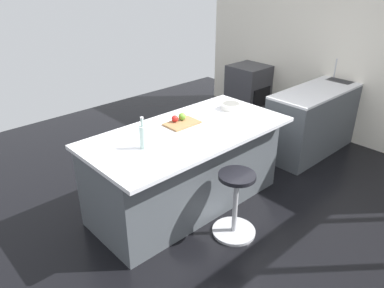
{
  "coord_description": "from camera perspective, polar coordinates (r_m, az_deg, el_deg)",
  "views": [
    {
      "loc": [
        2.46,
        2.42,
        2.48
      ],
      "look_at": [
        0.12,
        -0.12,
        0.78
      ],
      "focal_mm": 34.73,
      "sensor_mm": 36.0,
      "label": 1
    }
  ],
  "objects": [
    {
      "name": "oven_range",
      "position": [
        6.64,
        8.61,
        8.09
      ],
      "size": [
        0.6,
        0.61,
        0.89
      ],
      "color": "#38383D",
      "rests_on": "ground_plane"
    },
    {
      "name": "fruit_bowl",
      "position": [
        4.4,
        6.01,
        5.85
      ],
      "size": [
        0.24,
        0.24,
        0.07
      ],
      "color": "silver",
      "rests_on": "kitchen_island"
    },
    {
      "name": "kitchen_island",
      "position": [
        4.06,
        -0.93,
        -3.58
      ],
      "size": [
        2.18,
        1.08,
        0.92
      ],
      "color": "#4C5156",
      "rests_on": "ground_plane"
    },
    {
      "name": "ground_plane",
      "position": [
        4.25,
        2.27,
        -9.53
      ],
      "size": [
        7.42,
        7.42,
        0.0
      ],
      "primitive_type": "plane",
      "color": "black"
    },
    {
      "name": "sink_cabinet",
      "position": [
        5.87,
        20.21,
        4.49
      ],
      "size": [
        2.35,
        0.6,
        1.2
      ],
      "color": "#4C5156",
      "rests_on": "ground_plane"
    },
    {
      "name": "cutting_board",
      "position": [
        3.96,
        -1.54,
        3.18
      ],
      "size": [
        0.36,
        0.24,
        0.02
      ],
      "primitive_type": "cube",
      "color": "olive",
      "rests_on": "kitchen_island"
    },
    {
      "name": "stool_by_window",
      "position": [
        3.72,
        6.65,
        -9.45
      ],
      "size": [
        0.44,
        0.44,
        0.69
      ],
      "color": "#B7B7BC",
      "rests_on": "ground_plane"
    },
    {
      "name": "apple_red",
      "position": [
        3.96,
        -2.65,
        3.91
      ],
      "size": [
        0.07,
        0.07,
        0.07
      ],
      "primitive_type": "sphere",
      "color": "red",
      "rests_on": "cutting_board"
    },
    {
      "name": "water_bottle",
      "position": [
        3.43,
        -7.55,
        1.18
      ],
      "size": [
        0.06,
        0.06,
        0.31
      ],
      "color": "silver",
      "rests_on": "kitchen_island"
    },
    {
      "name": "interior_partition_left",
      "position": [
        5.94,
        23.06,
        13.48
      ],
      "size": [
        0.15,
        5.2,
        2.75
      ],
      "color": "silver",
      "rests_on": "ground_plane"
    },
    {
      "name": "apple_green",
      "position": [
        4.01,
        -1.53,
        4.25
      ],
      "size": [
        0.08,
        0.08,
        0.08
      ],
      "primitive_type": "sphere",
      "color": "#609E2D",
      "rests_on": "cutting_board"
    }
  ]
}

